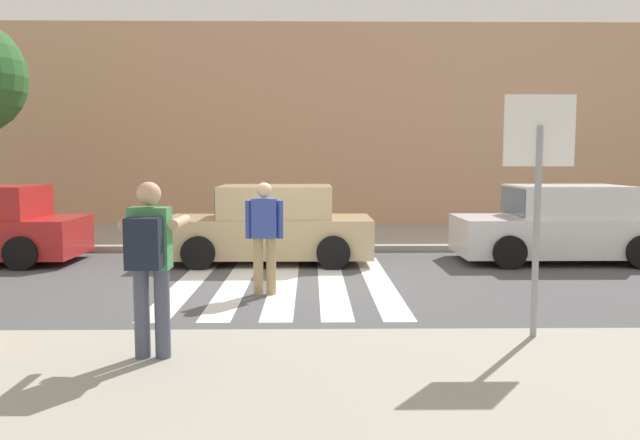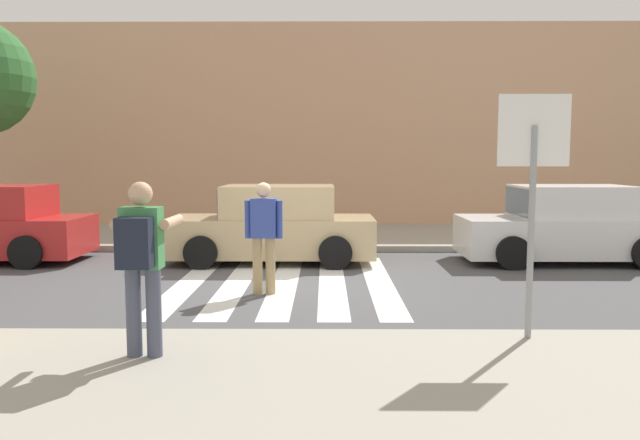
# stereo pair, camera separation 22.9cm
# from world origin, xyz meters

# --- Properties ---
(ground_plane) EXTENTS (120.00, 120.00, 0.00)m
(ground_plane) POSITION_xyz_m (0.00, 0.00, 0.00)
(ground_plane) COLOR #4C4C4F
(sidewalk_far) EXTENTS (60.00, 4.80, 0.14)m
(sidewalk_far) POSITION_xyz_m (0.00, 6.00, 0.07)
(sidewalk_far) COLOR #9E998C
(sidewalk_far) RESTS_ON ground
(building_facade_far) EXTENTS (56.00, 4.00, 6.06)m
(building_facade_far) POSITION_xyz_m (0.00, 10.40, 3.03)
(building_facade_far) COLOR tan
(building_facade_far) RESTS_ON ground
(crosswalk_stripe_0) EXTENTS (0.44, 5.20, 0.01)m
(crosswalk_stripe_0) POSITION_xyz_m (-1.60, 0.20, 0.00)
(crosswalk_stripe_0) COLOR silver
(crosswalk_stripe_0) RESTS_ON ground
(crosswalk_stripe_1) EXTENTS (0.44, 5.20, 0.01)m
(crosswalk_stripe_1) POSITION_xyz_m (-0.80, 0.20, 0.00)
(crosswalk_stripe_1) COLOR silver
(crosswalk_stripe_1) RESTS_ON ground
(crosswalk_stripe_2) EXTENTS (0.44, 5.20, 0.01)m
(crosswalk_stripe_2) POSITION_xyz_m (0.00, 0.20, 0.00)
(crosswalk_stripe_2) COLOR silver
(crosswalk_stripe_2) RESTS_ON ground
(crosswalk_stripe_3) EXTENTS (0.44, 5.20, 0.01)m
(crosswalk_stripe_3) POSITION_xyz_m (0.80, 0.20, 0.00)
(crosswalk_stripe_3) COLOR silver
(crosswalk_stripe_3) RESTS_ON ground
(crosswalk_stripe_4) EXTENTS (0.44, 5.20, 0.01)m
(crosswalk_stripe_4) POSITION_xyz_m (1.60, 0.20, 0.00)
(crosswalk_stripe_4) COLOR silver
(crosswalk_stripe_4) RESTS_ON ground
(stop_sign) EXTENTS (0.76, 0.08, 2.62)m
(stop_sign) POSITION_xyz_m (2.89, -3.51, 2.05)
(stop_sign) COLOR gray
(stop_sign) RESTS_ON sidewalk_near
(photographer_with_backpack) EXTENTS (0.59, 0.84, 1.72)m
(photographer_with_backpack) POSITION_xyz_m (-1.10, -4.22, 1.17)
(photographer_with_backpack) COLOR #474C60
(photographer_with_backpack) RESTS_ON sidewalk_near
(pedestrian_crossing) EXTENTS (0.58, 0.25, 1.72)m
(pedestrian_crossing) POSITION_xyz_m (-0.26, -0.72, 0.97)
(pedestrian_crossing) COLOR tan
(pedestrian_crossing) RESTS_ON ground
(parked_car_tan) EXTENTS (4.10, 1.92, 1.55)m
(parked_car_tan) POSITION_xyz_m (-0.35, 2.30, 0.73)
(parked_car_tan) COLOR tan
(parked_car_tan) RESTS_ON ground
(parked_car_white) EXTENTS (4.10, 1.92, 1.55)m
(parked_car_white) POSITION_xyz_m (5.52, 2.30, 0.73)
(parked_car_white) COLOR white
(parked_car_white) RESTS_ON ground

